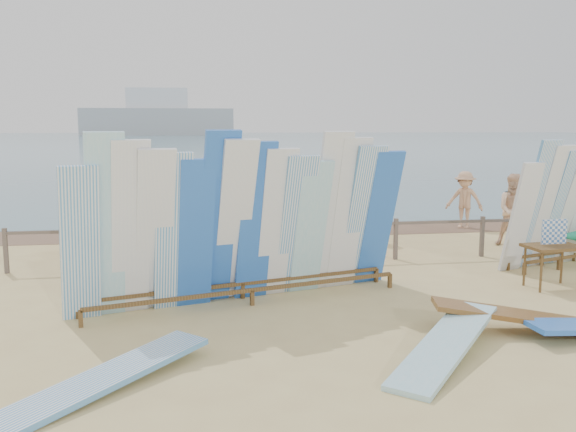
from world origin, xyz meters
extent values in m
plane|color=#D7BF7C|center=(0.00, 0.00, 0.00)|extent=(160.00, 160.00, 0.00)
cube|color=slate|center=(0.00, 128.00, 0.00)|extent=(320.00, 240.00, 0.02)
cube|color=brown|center=(0.00, 7.20, 0.00)|extent=(40.00, 2.60, 0.01)
cube|color=#999EA3|center=(-12.00, 180.00, 4.02)|extent=(45.00, 8.00, 8.00)
cube|color=silver|center=(-12.00, 180.00, 11.02)|extent=(18.00, 6.00, 6.00)
cube|color=#65574C|center=(0.00, 3.00, 0.80)|extent=(12.00, 0.06, 0.06)
cube|color=#65574C|center=(-6.00, 3.00, 0.45)|extent=(0.08, 0.08, 0.90)
cube|color=#65574C|center=(-4.00, 3.00, 0.45)|extent=(0.08, 0.08, 0.90)
cube|color=#65574C|center=(-2.00, 3.00, 0.45)|extent=(0.08, 0.08, 0.90)
cube|color=#65574C|center=(0.00, 3.00, 0.45)|extent=(0.08, 0.08, 0.90)
cube|color=#65574C|center=(2.00, 3.00, 0.45)|extent=(0.08, 0.08, 0.90)
cube|color=#65574C|center=(4.00, 3.00, 0.45)|extent=(0.08, 0.08, 0.90)
cube|color=#65574C|center=(6.00, 3.00, 0.45)|extent=(0.08, 0.08, 0.90)
cube|color=brown|center=(-1.43, 0.06, 0.25)|extent=(5.12, 1.46, 0.06)
cube|color=brown|center=(-1.54, 0.49, 0.25)|extent=(5.12, 1.46, 0.06)
cube|color=white|center=(-3.98, -0.41, 1.17)|extent=(0.69, 0.70, 2.34)
cube|color=#8CCEE1|center=(-3.63, -0.31, 1.41)|extent=(0.72, 0.80, 2.81)
cube|color=white|center=(-3.27, -0.21, 1.35)|extent=(0.72, 0.82, 2.70)
cube|color=white|center=(-2.92, -0.12, 1.28)|extent=(0.75, 0.92, 2.56)
cube|color=white|center=(-2.66, -0.05, 1.25)|extent=(0.70, 0.72, 2.50)
cube|color=blue|center=(-2.30, 0.05, 1.20)|extent=(0.69, 0.71, 2.40)
cube|color=blue|center=(-1.95, 0.15, 1.42)|extent=(0.76, 0.95, 2.83)
cube|color=white|center=(-1.68, 0.22, 1.35)|extent=(0.78, 1.04, 2.69)
cube|color=blue|center=(-1.33, 0.32, 1.33)|extent=(0.71, 0.78, 2.65)
cube|color=white|center=(-0.98, 0.41, 1.27)|extent=(0.72, 0.81, 2.54)
cube|color=white|center=(-0.63, 0.51, 1.21)|extent=(0.73, 0.85, 2.42)
cube|color=#8CCEE1|center=(-0.36, 0.58, 1.16)|extent=(0.72, 0.80, 2.32)
cube|color=white|center=(-0.01, 0.68, 1.40)|extent=(0.73, 0.84, 2.80)
cube|color=white|center=(0.34, 0.77, 1.35)|extent=(0.72, 0.82, 2.70)
cube|color=white|center=(0.61, 0.85, 1.28)|extent=(0.76, 0.93, 2.56)
cube|color=blue|center=(0.96, 0.94, 1.23)|extent=(0.74, 0.90, 2.46)
cube|color=brown|center=(4.94, 1.54, 0.24)|extent=(1.85, 0.63, 0.06)
cube|color=brown|center=(4.82, 1.95, 0.24)|extent=(1.85, 0.63, 0.06)
cube|color=white|center=(4.02, 1.48, 1.10)|extent=(0.67, 0.70, 2.20)
cube|color=white|center=(4.38, 1.59, 1.31)|extent=(0.72, 0.84, 2.63)
cube|color=white|center=(4.73, 1.70, 1.26)|extent=(0.72, 0.86, 2.52)
cube|color=white|center=(5.08, 1.81, 1.21)|extent=(0.73, 0.87, 2.41)
cube|color=white|center=(5.35, 1.89, 1.15)|extent=(0.73, 0.89, 2.31)
cube|color=brown|center=(3.99, 0.30, 0.75)|extent=(0.98, 0.72, 0.06)
cube|color=white|center=(3.99, 0.30, 1.02)|extent=(0.50, 0.06, 0.44)
cube|color=#8CCEE1|center=(0.75, -2.57, 0.00)|extent=(2.21, 2.38, 0.37)
cube|color=brown|center=(2.32, -1.83, 0.00)|extent=(2.74, 1.13, 0.43)
cube|color=white|center=(-3.34, -2.79, 0.00)|extent=(2.29, 2.32, 0.22)
cube|color=red|center=(1.30, 3.60, 0.31)|extent=(0.57, 0.52, 0.05)
cube|color=red|center=(1.28, 3.84, 0.59)|extent=(0.55, 0.19, 0.54)
cube|color=red|center=(0.46, 4.00, 0.33)|extent=(0.65, 0.60, 0.05)
cube|color=red|center=(0.50, 4.24, 0.62)|extent=(0.59, 0.26, 0.57)
cube|color=red|center=(1.17, 3.69, 0.54)|extent=(0.69, 0.85, 0.54)
cube|color=red|center=(1.28, 3.96, 0.89)|extent=(0.48, 0.32, 0.34)
imported|color=#8C6042|center=(-4.78, 4.93, 0.79)|extent=(0.45, 0.64, 1.58)
imported|color=tan|center=(7.66, 5.36, 0.95)|extent=(0.63, 1.27, 1.89)
imported|color=#8C6042|center=(-0.11, 5.32, 0.80)|extent=(0.61, 1.01, 1.61)
imported|color=tan|center=(-0.55, 6.15, 0.83)|extent=(1.15, 0.89, 1.65)
imported|color=tan|center=(-3.74, 5.35, 0.92)|extent=(0.53, 0.94, 1.84)
imported|color=tan|center=(5.30, 6.70, 0.81)|extent=(1.09, 0.97, 1.61)
imported|color=beige|center=(-4.36, 5.93, 0.79)|extent=(1.49, 0.56, 1.58)
imported|color=beige|center=(5.32, 4.00, 0.87)|extent=(0.94, 0.71, 1.75)
imported|color=beige|center=(1.12, 7.19, 0.78)|extent=(0.70, 1.51, 1.57)
imported|color=tan|center=(1.91, 5.19, 0.78)|extent=(0.79, 0.79, 1.55)
imported|color=beige|center=(-4.02, 5.20, 0.87)|extent=(0.91, 0.55, 1.75)
imported|color=#8C6042|center=(-4.30, 4.91, 0.85)|extent=(1.01, 1.01, 1.70)
camera|label=1|loc=(-2.35, -9.47, 2.89)|focal=38.00mm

